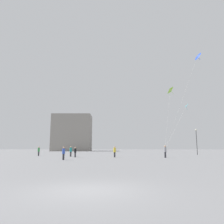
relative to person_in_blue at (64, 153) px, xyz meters
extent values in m
plane|color=slate|center=(5.97, -19.05, -0.91)|extent=(300.00, 300.00, 0.00)
cylinder|color=#2D2D33|center=(0.00, 0.00, -0.53)|extent=(0.25, 0.25, 0.75)
cylinder|color=#3351B7|center=(0.00, 0.00, 0.17)|extent=(0.36, 0.36, 0.66)
sphere|color=tan|center=(0.00, 0.00, 0.63)|extent=(0.25, 0.25, 0.25)
cylinder|color=#2D2D33|center=(6.21, 7.45, -0.51)|extent=(0.26, 0.26, 0.79)
cylinder|color=yellow|center=(6.21, 7.45, 0.22)|extent=(0.38, 0.38, 0.68)
sphere|color=tan|center=(6.21, 7.45, 0.69)|extent=(0.26, 0.26, 0.26)
cylinder|color=#2D2D33|center=(13.91, 6.27, -0.49)|extent=(0.27, 0.27, 0.84)
cylinder|color=gray|center=(13.91, 6.27, 0.30)|extent=(0.40, 0.40, 0.73)
sphere|color=tan|center=(13.91, 6.27, 0.80)|extent=(0.27, 0.27, 0.27)
cylinder|color=#2D2D33|center=(0.00, 7.13, -0.54)|extent=(0.24, 0.24, 0.73)
cylinder|color=black|center=(0.00, 7.13, 0.14)|extent=(0.35, 0.35, 0.64)
sphere|color=tan|center=(0.00, 7.13, 0.58)|extent=(0.24, 0.24, 0.24)
cylinder|color=#2D2D33|center=(-1.30, 9.66, -0.51)|extent=(0.26, 0.26, 0.80)
cylinder|color=teal|center=(-1.30, 9.66, 0.24)|extent=(0.38, 0.38, 0.69)
sphere|color=tan|center=(-1.30, 9.66, 0.71)|extent=(0.26, 0.26, 0.26)
cylinder|color=#2D2D33|center=(-7.83, 12.33, -0.52)|extent=(0.25, 0.25, 0.78)
cylinder|color=#388C47|center=(-7.83, 12.33, 0.21)|extent=(0.37, 0.37, 0.68)
sphere|color=tan|center=(-7.83, 12.33, 0.67)|extent=(0.25, 0.25, 0.25)
pyramid|color=#8CD12D|center=(15.30, 7.26, 9.86)|extent=(1.23, 1.80, 0.84)
sphere|color=#8CD12D|center=(15.45, 7.22, 9.63)|extent=(0.10, 0.10, 0.10)
sphere|color=#8CD12D|center=(15.59, 7.18, 9.42)|extent=(0.10, 0.10, 0.10)
sphere|color=#8CD12D|center=(15.72, 7.15, 9.21)|extent=(0.10, 0.10, 0.10)
cylinder|color=silver|center=(14.61, 6.76, 5.12)|extent=(1.43, 1.01, 9.45)
cone|color=blue|center=(18.47, 2.98, 13.79)|extent=(1.05, 1.38, 1.13)
sphere|color=blue|center=(18.52, 2.85, 13.58)|extent=(0.10, 0.10, 0.10)
sphere|color=blue|center=(18.57, 2.72, 13.37)|extent=(0.10, 0.10, 0.10)
sphere|color=blue|center=(18.63, 2.59, 13.16)|extent=(0.10, 0.10, 0.10)
cylinder|color=silver|center=(16.19, 4.62, 7.09)|extent=(4.58, 3.31, 13.40)
pyramid|color=#1EB2C6|center=(19.91, 14.28, 8.60)|extent=(0.70, 1.21, 0.57)
sphere|color=#1EB2C6|center=(20.01, 14.40, 8.37)|extent=(0.10, 0.10, 0.10)
sphere|color=#1EB2C6|center=(20.09, 14.52, 8.16)|extent=(0.10, 0.10, 0.10)
sphere|color=#1EB2C6|center=(20.16, 14.64, 7.95)|extent=(0.10, 0.10, 0.10)
cylinder|color=silver|center=(16.92, 10.28, 4.48)|extent=(6.04, 8.03, 8.20)
cube|color=gray|center=(-13.03, 63.13, 6.56)|extent=(16.07, 11.96, 14.94)
cylinder|color=#2D2D30|center=(23.12, 19.11, 1.62)|extent=(0.12, 0.12, 5.06)
sphere|color=#EAE5C6|center=(23.12, 19.11, 4.30)|extent=(0.36, 0.36, 0.36)
camera|label=1|loc=(7.16, -27.42, 0.69)|focal=34.82mm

